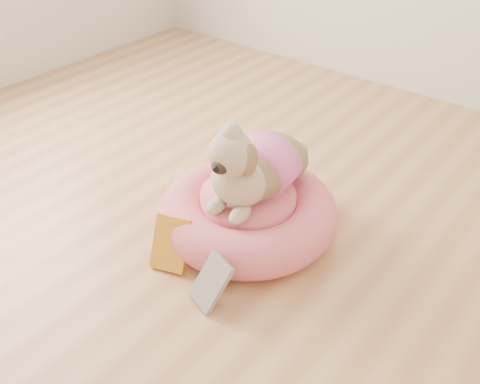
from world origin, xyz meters
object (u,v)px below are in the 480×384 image
Objects in this scene: dog at (253,152)px; book_yellow at (171,244)px; pet_bed at (248,212)px; book_white at (211,282)px.

dog reaches higher than book_yellow.
pet_bed is 0.40m from book_white.
dog is 0.49m from book_white.
pet_bed is at bearing 128.33° from book_white.
pet_bed reaches higher than book_white.
book_yellow is (-0.10, -0.33, 0.01)m from pet_bed.
dog is at bearing 27.48° from pet_bed.
book_white is at bearing -78.51° from dog.
dog reaches higher than pet_bed.
book_white is at bearing -69.95° from pet_bed.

